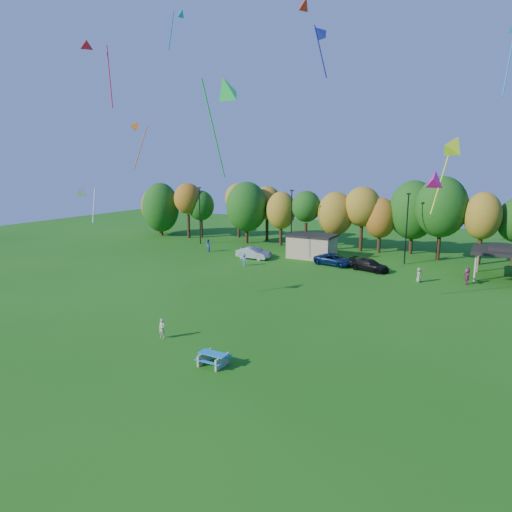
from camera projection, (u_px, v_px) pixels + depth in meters
The scene contains 23 objects.
ground at pixel (227, 395), 25.29m from camera, with size 160.00×160.00×0.00m, color #19600F.
tree_line at pixel (392, 213), 63.87m from camera, with size 93.57×10.55×11.15m.
lamp_posts at pixel (407, 226), 57.90m from camera, with size 64.50×0.25×9.09m.
utility_building at pixel (312, 246), 62.41m from camera, with size 6.30×4.30×3.25m.
picnic_table at pixel (213, 358), 29.04m from camera, with size 1.89×1.57×0.81m.
kite_flyer at pixel (162, 329), 33.47m from camera, with size 0.55×0.36×1.50m, color beige.
car_a at pixel (256, 251), 63.39m from camera, with size 1.82×4.53×1.54m, color silver.
car_b at pixel (253, 253), 61.89m from camera, with size 1.61×4.61×1.52m, color #ADACB2.
car_c at pixel (334, 260), 57.94m from camera, with size 2.40×5.20×1.45m, color #0C2148.
car_d at pixel (369, 265), 54.90m from camera, with size 2.00×4.92×1.43m, color black.
far_person_1 at pixel (244, 260), 57.50m from camera, with size 1.01×0.58×1.57m, color teal.
far_person_2 at pixel (467, 276), 48.69m from camera, with size 1.68×0.53×1.81m, color #853759.
far_person_3 at pixel (419, 275), 49.50m from camera, with size 0.79×0.51×1.61m, color gray.
far_person_4 at pixel (208, 246), 66.87m from camera, with size 0.90×0.70×1.86m, color #4D54AA.
kite_2 at pixel (87, 44), 39.84m from camera, with size 3.26×2.87×6.36m.
kite_4 at pixel (454, 145), 29.09m from camera, with size 2.29×3.25×5.53m.
kite_5 at pixel (304, 4), 48.76m from camera, with size 2.35×2.17×1.87m.
kite_6 at pixel (137, 126), 47.39m from camera, with size 2.06×2.94×5.29m.
kite_7 at pixel (227, 88), 33.27m from camera, with size 2.03×4.63×7.66m.
kite_9 at pixel (319, 32), 36.92m from camera, with size 1.89×2.67×4.48m.
kite_10 at pixel (435, 178), 21.70m from camera, with size 0.95×1.26×1.23m.
kite_11 at pixel (181, 14), 49.94m from camera, with size 2.56×1.38×4.31m.
kite_12 at pixel (82, 190), 37.59m from camera, with size 1.58×2.19×3.47m.
Camera 1 is at (12.47, -19.71, 12.57)m, focal length 32.00 mm.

